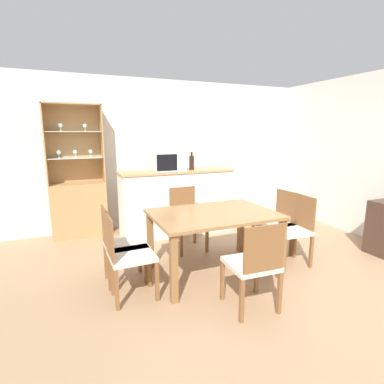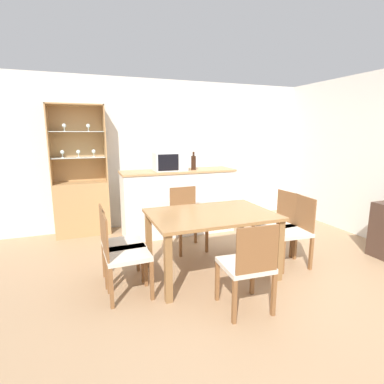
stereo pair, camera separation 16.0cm
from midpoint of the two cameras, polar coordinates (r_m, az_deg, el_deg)
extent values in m
plane|color=#A37F5B|center=(3.52, 11.60, -16.97)|extent=(18.00, 18.00, 0.00)
cube|color=silver|center=(5.51, -2.62, 7.36)|extent=(6.80, 0.06, 2.55)
cube|color=white|center=(4.94, -1.65, -2.06)|extent=(1.82, 0.50, 1.02)
cube|color=tan|center=(4.85, -1.68, 4.01)|extent=(1.85, 0.53, 0.03)
cube|color=tan|center=(5.17, -19.31, -3.00)|extent=(0.84, 0.36, 0.87)
cube|color=tan|center=(5.19, -20.12, 8.61)|extent=(0.84, 0.02, 1.21)
cube|color=tan|center=(5.03, -24.79, 8.20)|extent=(0.02, 0.36, 1.21)
cube|color=tan|center=(5.05, -15.38, 8.84)|extent=(0.02, 0.36, 1.21)
cube|color=tan|center=(5.04, -20.56, 15.32)|extent=(0.84, 0.36, 0.02)
cube|color=silver|center=(5.04, -19.93, 6.22)|extent=(0.79, 0.31, 0.01)
cube|color=silver|center=(5.02, -20.24, 10.75)|extent=(0.79, 0.31, 0.01)
cylinder|color=silver|center=(5.03, -22.57, 6.11)|extent=(0.04, 0.04, 0.01)
cylinder|color=silver|center=(5.03, -22.60, 6.46)|extent=(0.01, 0.01, 0.06)
sphere|color=silver|center=(5.02, -22.64, 7.04)|extent=(0.06, 0.06, 0.06)
cylinder|color=silver|center=(4.99, -22.26, 10.70)|extent=(0.04, 0.04, 0.01)
cylinder|color=silver|center=(4.99, -22.28, 11.05)|extent=(0.01, 0.01, 0.06)
sphere|color=silver|center=(4.99, -22.33, 11.64)|extent=(0.06, 0.06, 0.06)
cylinder|color=silver|center=(5.02, -19.93, 6.29)|extent=(0.04, 0.04, 0.01)
cylinder|color=silver|center=(5.01, -19.95, 6.64)|extent=(0.01, 0.01, 0.06)
sphere|color=silver|center=(5.01, -19.99, 7.22)|extent=(0.06, 0.06, 0.06)
cylinder|color=silver|center=(5.03, -18.24, 10.97)|extent=(0.04, 0.04, 0.01)
cylinder|color=silver|center=(5.03, -18.27, 11.31)|extent=(0.01, 0.01, 0.06)
sphere|color=silver|center=(5.03, -18.30, 11.90)|extent=(0.06, 0.06, 0.06)
cylinder|color=silver|center=(5.06, -17.31, 6.49)|extent=(0.04, 0.04, 0.01)
cylinder|color=silver|center=(5.06, -17.33, 6.83)|extent=(0.01, 0.01, 0.06)
sphere|color=silver|center=(5.05, -17.37, 7.42)|extent=(0.06, 0.06, 0.06)
cube|color=olive|center=(3.48, 5.00, -4.29)|extent=(1.42, 0.98, 0.04)
cube|color=olive|center=(3.00, -2.98, -14.39)|extent=(0.07, 0.07, 0.70)
cube|color=olive|center=(3.58, 17.55, -10.58)|extent=(0.07, 0.07, 0.70)
cube|color=olive|center=(3.77, -7.03, -8.97)|extent=(0.07, 0.07, 0.70)
cube|color=olive|center=(4.24, 10.34, -6.74)|extent=(0.07, 0.07, 0.70)
cube|color=beige|center=(2.94, 11.66, -13.46)|extent=(0.46, 0.46, 0.05)
cube|color=brown|center=(2.68, 14.04, -10.64)|extent=(0.40, 0.04, 0.42)
cube|color=brown|center=(3.11, 6.36, -16.48)|extent=(0.04, 0.04, 0.41)
cube|color=brown|center=(3.28, 12.88, -15.21)|extent=(0.04, 0.04, 0.41)
cube|color=brown|center=(2.81, 9.80, -19.93)|extent=(0.04, 0.04, 0.41)
cube|color=brown|center=(2.99, 16.86, -18.20)|extent=(0.04, 0.04, 0.41)
cube|color=beige|center=(3.15, -10.75, -11.65)|extent=(0.45, 0.45, 0.05)
cube|color=brown|center=(3.04, -14.78, -8.04)|extent=(0.03, 0.40, 0.42)
cube|color=brown|center=(3.46, -8.02, -13.56)|extent=(0.04, 0.04, 0.41)
cube|color=brown|center=(3.12, -6.13, -16.44)|extent=(0.04, 0.04, 0.41)
cube|color=brown|center=(3.39, -14.66, -14.33)|extent=(0.04, 0.04, 0.41)
cube|color=brown|center=(3.05, -13.58, -17.41)|extent=(0.04, 0.04, 0.41)
cube|color=beige|center=(4.24, 0.38, -5.37)|extent=(0.45, 0.45, 0.05)
cube|color=brown|center=(4.37, -0.70, -1.74)|extent=(0.40, 0.04, 0.42)
cube|color=brown|center=(4.23, 3.92, -8.74)|extent=(0.04, 0.04, 0.41)
cube|color=brown|center=(4.07, -1.08, -9.50)|extent=(0.04, 0.04, 0.41)
cube|color=brown|center=(4.56, 1.67, -7.20)|extent=(0.04, 0.04, 0.41)
cube|color=brown|center=(4.42, -3.01, -7.83)|extent=(0.04, 0.04, 0.41)
cube|color=beige|center=(3.97, 19.06, -7.22)|extent=(0.46, 0.46, 0.05)
cube|color=brown|center=(4.02, 21.68, -3.70)|extent=(0.05, 0.40, 0.42)
cube|color=brown|center=(3.79, 18.11, -11.75)|extent=(0.04, 0.04, 0.41)
cube|color=brown|center=(4.09, 14.96, -9.82)|extent=(0.04, 0.04, 0.41)
cube|color=brown|center=(4.01, 22.82, -10.76)|extent=(0.04, 0.04, 0.41)
cube|color=brown|center=(4.30, 19.49, -9.04)|extent=(0.04, 0.04, 0.41)
cube|color=beige|center=(3.42, -11.63, -9.79)|extent=(0.45, 0.45, 0.05)
cube|color=brown|center=(3.32, -15.33, -6.42)|extent=(0.03, 0.40, 0.42)
cube|color=brown|center=(3.72, -9.07, -11.72)|extent=(0.04, 0.04, 0.41)
cube|color=brown|center=(3.37, -7.43, -14.20)|extent=(0.04, 0.04, 0.41)
cube|color=brown|center=(3.66, -15.19, -12.40)|extent=(0.04, 0.04, 0.41)
cube|color=brown|center=(3.31, -14.23, -15.03)|extent=(0.04, 0.04, 0.41)
cube|color=beige|center=(4.18, 16.49, -6.09)|extent=(0.46, 0.46, 0.05)
cube|color=brown|center=(4.26, 18.77, -2.70)|extent=(0.04, 0.40, 0.42)
cube|color=brown|center=(4.00, 16.00, -10.38)|extent=(0.04, 0.04, 0.41)
cube|color=brown|center=(4.28, 12.57, -8.73)|extent=(0.04, 0.04, 0.41)
cube|color=brown|center=(4.25, 20.09, -9.32)|extent=(0.04, 0.04, 0.41)
cube|color=brown|center=(4.52, 16.59, -7.86)|extent=(0.04, 0.04, 0.41)
cube|color=silver|center=(4.79, -3.28, 5.84)|extent=(0.51, 0.32, 0.29)
cube|color=black|center=(4.61, -3.51, 5.63)|extent=(0.33, 0.01, 0.25)
cylinder|color=black|center=(4.88, 1.24, 5.58)|extent=(0.08, 0.08, 0.23)
cylinder|color=black|center=(4.86, 1.24, 7.29)|extent=(0.03, 0.03, 0.07)
camera|label=1|loc=(0.08, -88.89, 0.22)|focal=28.00mm
camera|label=2|loc=(0.08, 91.11, -0.22)|focal=28.00mm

